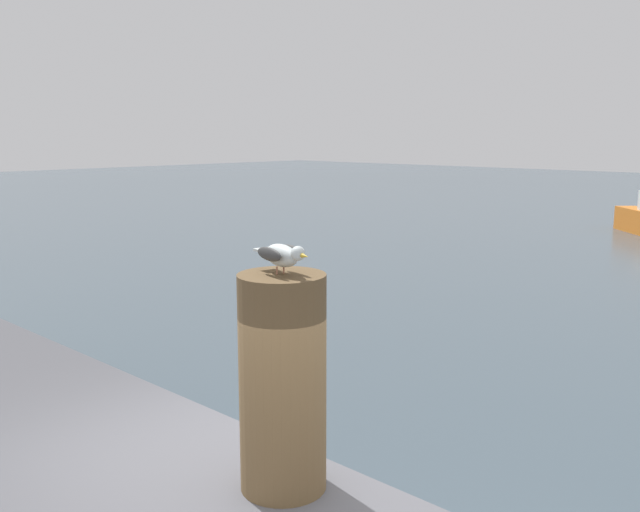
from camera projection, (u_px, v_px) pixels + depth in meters
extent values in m
cylinder|color=brown|center=(283.00, 383.00, 3.16)|extent=(0.40, 0.40, 1.02)
cylinder|color=tan|center=(277.00, 270.00, 3.07)|extent=(0.01, 0.01, 0.04)
cylinder|color=tan|center=(284.00, 270.00, 3.09)|extent=(0.01, 0.01, 0.04)
ellipsoid|color=silver|center=(281.00, 255.00, 3.06)|extent=(0.24, 0.13, 0.10)
sphere|color=silver|center=(298.00, 253.00, 2.95)|extent=(0.06, 0.06, 0.06)
cone|color=gold|center=(305.00, 256.00, 2.90)|extent=(0.05, 0.03, 0.02)
cube|color=silver|center=(264.00, 250.00, 3.17)|extent=(0.08, 0.09, 0.01)
ellipsoid|color=#3D3D3D|center=(269.00, 254.00, 3.03)|extent=(0.19, 0.07, 0.06)
ellipsoid|color=#3D3D3D|center=(291.00, 252.00, 3.10)|extent=(0.19, 0.07, 0.06)
cone|color=orange|center=(622.00, 215.00, 24.68)|extent=(0.93, 0.93, 0.66)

